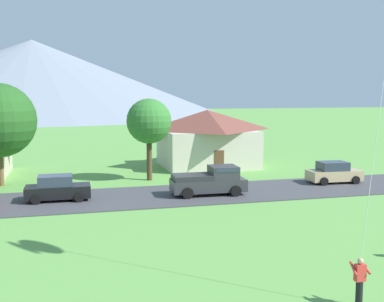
% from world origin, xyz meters
% --- Properties ---
extents(road_strip, '(160.00, 7.04, 0.08)m').
position_xyz_m(road_strip, '(0.00, 26.58, 0.04)').
color(road_strip, '#424247').
rests_on(road_strip, ground).
extents(mountain_central_ridge, '(122.79, 122.79, 24.10)m').
position_xyz_m(mountain_central_ridge, '(-17.12, 159.57, 12.05)').
color(mountain_central_ridge, gray).
rests_on(mountain_central_ridge, ground).
extents(house_left_center, '(9.33, 8.16, 5.53)m').
position_xyz_m(house_left_center, '(5.85, 39.00, 2.86)').
color(house_left_center, beige).
rests_on(house_left_center, ground).
extents(tree_left_of_center, '(3.68, 3.68, 6.72)m').
position_xyz_m(tree_left_of_center, '(-0.93, 32.96, 4.84)').
color(tree_left_of_center, '#4C3823').
rests_on(tree_left_of_center, ground).
extents(parked_car_black_west_end, '(4.22, 2.13, 1.68)m').
position_xyz_m(parked_car_black_west_end, '(-8.18, 26.82, 0.87)').
color(parked_car_black_west_end, black).
rests_on(parked_car_black_west_end, road_strip).
extents(parked_car_tan_east_end, '(4.28, 2.23, 1.68)m').
position_xyz_m(parked_car_tan_east_end, '(12.95, 27.70, 0.87)').
color(parked_car_tan_east_end, tan).
rests_on(parked_car_tan_east_end, road_strip).
extents(pickup_truck_charcoal_west_side, '(5.27, 2.46, 1.99)m').
position_xyz_m(pickup_truck_charcoal_west_side, '(2.16, 25.99, 1.06)').
color(pickup_truck_charcoal_west_side, '#333338').
rests_on(pickup_truck_charcoal_west_side, road_strip).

